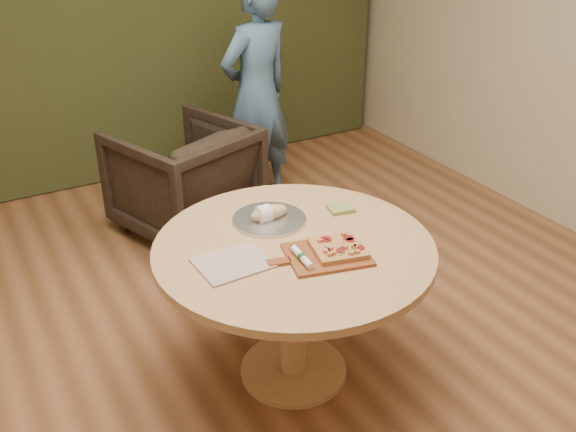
# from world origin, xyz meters

# --- Properties ---
(room_shell) EXTENTS (5.04, 6.04, 2.84)m
(room_shell) POSITION_xyz_m (0.00, 0.00, 1.40)
(room_shell) COLOR #915C3A
(room_shell) RESTS_ON ground
(curtain) EXTENTS (4.80, 0.14, 2.78)m
(curtain) POSITION_xyz_m (0.00, 2.90, 1.40)
(curtain) COLOR #2C3317
(curtain) RESTS_ON ground
(pedestal_table) EXTENTS (1.28, 1.28, 0.75)m
(pedestal_table) POSITION_xyz_m (0.04, 0.08, 0.61)
(pedestal_table) COLOR tan
(pedestal_table) RESTS_ON ground
(pizza_paddle) EXTENTS (0.47, 0.35, 0.01)m
(pizza_paddle) POSITION_xyz_m (0.11, -0.08, 0.76)
(pizza_paddle) COLOR brown
(pizza_paddle) RESTS_ON pedestal_table
(flatbread_pizza) EXTENTS (0.26, 0.26, 0.04)m
(flatbread_pizza) POSITION_xyz_m (0.17, -0.08, 0.78)
(flatbread_pizza) COLOR #BB8149
(flatbread_pizza) RESTS_ON pizza_paddle
(cutlery_roll) EXTENTS (0.04, 0.20, 0.03)m
(cutlery_roll) POSITION_xyz_m (-0.01, -0.07, 0.78)
(cutlery_roll) COLOR white
(cutlery_roll) RESTS_ON pizza_paddle
(newspaper) EXTENTS (0.31, 0.26, 0.01)m
(newspaper) POSITION_xyz_m (-0.27, 0.07, 0.76)
(newspaper) COLOR silver
(newspaper) RESTS_ON pedestal_table
(serving_tray) EXTENTS (0.36, 0.36, 0.02)m
(serving_tray) POSITION_xyz_m (0.05, 0.34, 0.76)
(serving_tray) COLOR silver
(serving_tray) RESTS_ON pedestal_table
(bread_roll) EXTENTS (0.19, 0.09, 0.09)m
(bread_roll) POSITION_xyz_m (0.04, 0.34, 0.79)
(bread_roll) COLOR tan
(bread_roll) RESTS_ON serving_tray
(green_packet) EXTENTS (0.14, 0.12, 0.02)m
(green_packet) POSITION_xyz_m (0.41, 0.26, 0.76)
(green_packet) COLOR olive
(green_packet) RESTS_ON pedestal_table
(armchair) EXTENTS (1.02, 0.99, 0.84)m
(armchair) POSITION_xyz_m (0.14, 1.77, 0.42)
(armchair) COLOR black
(armchair) RESTS_ON ground
(person_standing) EXTENTS (0.70, 0.55, 1.69)m
(person_standing) POSITION_xyz_m (0.79, 1.92, 0.84)
(person_standing) COLOR #3D5D80
(person_standing) RESTS_ON ground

